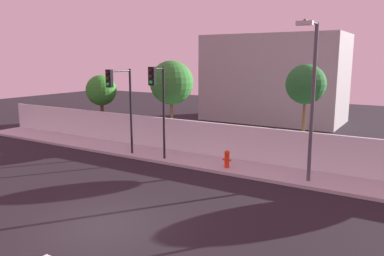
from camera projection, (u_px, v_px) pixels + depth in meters
name	position (u px, v px, depth m)	size (l,w,h in m)	color
ground_plane	(103.00, 226.00, 12.37)	(80.00, 80.00, 0.00)	black
sidewalk	(219.00, 165.00, 19.24)	(36.00, 2.40, 0.15)	#B3B3B3
perimeter_wall	(231.00, 141.00, 20.15)	(36.00, 0.18, 1.80)	silver
traffic_light_left	(120.00, 93.00, 20.00)	(0.34, 1.84, 4.67)	black
traffic_light_right	(158.00, 93.00, 19.08)	(0.35, 1.29, 4.82)	black
street_lamp_curbside	(312.00, 90.00, 15.57)	(0.60, 1.98, 6.64)	#4C4C51
fire_hydrant	(227.00, 158.00, 18.40)	(0.44, 0.26, 0.87)	red
roadside_tree_leftmost	(101.00, 91.00, 26.49)	(2.12, 2.12, 4.24)	brown
roadside_tree_midleft	(172.00, 83.00, 23.30)	(2.68, 2.68, 5.25)	brown
roadside_tree_midright	(306.00, 85.00, 19.08)	(2.01, 2.01, 5.10)	brown
low_building_distant	(274.00, 78.00, 32.81)	(11.56, 6.00, 7.34)	#A0A0A0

